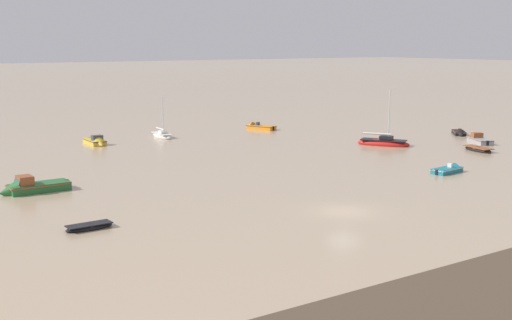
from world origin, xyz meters
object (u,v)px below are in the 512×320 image
at_px(motorboat_moored_5, 460,134).
at_px(sailboat_moored_2, 384,143).
at_px(sailboat_moored_1, 162,135).
at_px(motorboat_moored_2, 257,128).
at_px(motorboat_moored_4, 29,189).
at_px(motorboat_moored_3, 450,170).
at_px(rowboat_moored_3, 478,149).
at_px(rowboat_moored_2, 89,227).
at_px(motorboat_moored_0, 97,143).
at_px(motorboat_moored_1, 478,140).

bearing_deg(motorboat_moored_5, sailboat_moored_2, -45.37).
bearing_deg(sailboat_moored_1, motorboat_moored_2, 93.99).
bearing_deg(motorboat_moored_5, sailboat_moored_1, -79.81).
distance_m(motorboat_moored_4, sailboat_moored_1, 36.08).
relative_size(motorboat_moored_3, rowboat_moored_3, 0.93).
bearing_deg(rowboat_moored_3, sailboat_moored_2, 45.17).
bearing_deg(rowboat_moored_3, rowboat_moored_2, 110.28).
bearing_deg(motorboat_moored_5, motorboat_moored_3, -11.14).
xyz_separation_m(motorboat_moored_0, motorboat_moored_4, (-15.48, -23.68, 0.06)).
height_order(motorboat_moored_4, rowboat_moored_2, motorboat_moored_4).
xyz_separation_m(motorboat_moored_1, rowboat_moored_3, (-5.91, -4.69, -0.10)).
relative_size(motorboat_moored_4, sailboat_moored_2, 0.82).
distance_m(motorboat_moored_0, motorboat_moored_2, 26.27).
distance_m(motorboat_moored_0, rowboat_moored_3, 48.16).
distance_m(motorboat_moored_1, motorboat_moored_3, 22.89).
bearing_deg(motorboat_moored_1, motorboat_moored_3, 148.34).
bearing_deg(motorboat_moored_2, motorboat_moored_4, 99.09).
bearing_deg(rowboat_moored_2, sailboat_moored_1, -124.26).
distance_m(motorboat_moored_1, rowboat_moored_2, 59.17).
xyz_separation_m(motorboat_moored_1, sailboat_moored_2, (-12.19, 5.16, 0.04)).
height_order(motorboat_moored_1, motorboat_moored_4, motorboat_moored_4).
bearing_deg(rowboat_moored_3, motorboat_moored_5, -29.49).
distance_m(motorboat_moored_0, rowboat_moored_2, 41.04).
bearing_deg(motorboat_moored_2, motorboat_moored_3, 153.52).
relative_size(motorboat_moored_2, sailboat_moored_2, 0.71).
distance_m(motorboat_moored_4, rowboat_moored_3, 52.78).
bearing_deg(motorboat_moored_0, rowboat_moored_3, 51.90).
distance_m(motorboat_moored_3, sailboat_moored_1, 41.95).
distance_m(sailboat_moored_1, sailboat_moored_2, 30.58).
relative_size(sailboat_moored_2, motorboat_moored_5, 1.80).
bearing_deg(rowboat_moored_3, motorboat_moored_4, 94.58).
bearing_deg(motorboat_moored_3, motorboat_moored_2, 78.90).
height_order(motorboat_moored_4, motorboat_moored_5, motorboat_moored_4).
bearing_deg(motorboat_moored_1, sailboat_moored_1, 76.28).
relative_size(motorboat_moored_0, motorboat_moored_5, 1.22).
height_order(motorboat_moored_0, motorboat_moored_5, motorboat_moored_0).
height_order(sailboat_moored_2, motorboat_moored_5, sailboat_moored_2).
relative_size(motorboat_moored_3, sailboat_moored_1, 0.73).
height_order(motorboat_moored_4, sailboat_moored_2, sailboat_moored_2).
relative_size(sailboat_moored_2, rowboat_moored_2, 2.16).
xyz_separation_m(motorboat_moored_4, motorboat_moored_5, (61.99, 3.34, -0.15)).
bearing_deg(sailboat_moored_1, motorboat_moored_0, -76.23).
xyz_separation_m(sailboat_moored_1, rowboat_moored_2, (-25.54, -39.71, -0.11)).
bearing_deg(rowboat_moored_2, sailboat_moored_2, -161.35).
bearing_deg(motorboat_moored_5, rowboat_moored_2, -32.61).
height_order(motorboat_moored_1, motorboat_moored_3, motorboat_moored_1).
bearing_deg(motorboat_moored_1, motorboat_moored_2, 57.65).
relative_size(motorboat_moored_0, motorboat_moored_1, 0.98).
relative_size(motorboat_moored_2, motorboat_moored_5, 1.27).
relative_size(motorboat_moored_1, motorboat_moored_4, 0.84).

